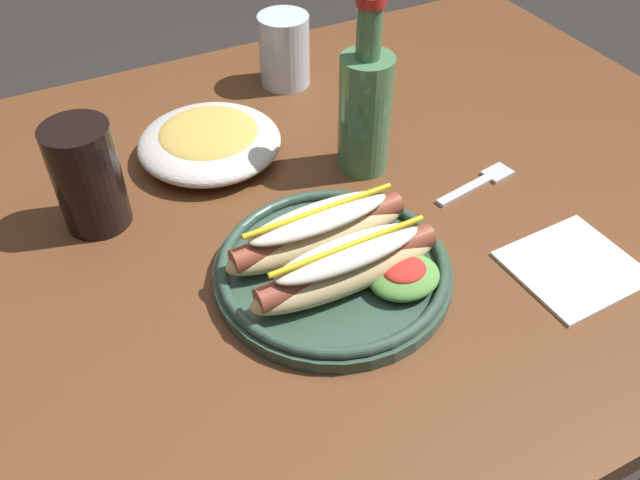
# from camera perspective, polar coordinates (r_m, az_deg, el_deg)

# --- Properties ---
(dining_table) EXTENTS (1.33, 0.85, 0.74)m
(dining_table) POSITION_cam_1_polar(r_m,az_deg,el_deg) (0.85, -5.23, -3.49)
(dining_table) COLOR brown
(dining_table) RESTS_ON ground_plane
(hot_dog_plate) EXTENTS (0.25, 0.25, 0.08)m
(hot_dog_plate) POSITION_cam_1_polar(r_m,az_deg,el_deg) (0.69, 1.38, -1.80)
(hot_dog_plate) COLOR #334C3D
(hot_dog_plate) RESTS_ON dining_table
(fork) EXTENTS (0.12, 0.04, 0.00)m
(fork) POSITION_cam_1_polar(r_m,az_deg,el_deg) (0.85, 13.68, 4.87)
(fork) COLOR silver
(fork) RESTS_ON dining_table
(soda_cup) EXTENTS (0.08, 0.08, 0.13)m
(soda_cup) POSITION_cam_1_polar(r_m,az_deg,el_deg) (0.78, -19.46, 5.17)
(soda_cup) COLOR black
(soda_cup) RESTS_ON dining_table
(water_cup) EXTENTS (0.07, 0.07, 0.11)m
(water_cup) POSITION_cam_1_polar(r_m,az_deg,el_deg) (1.01, -3.10, 16.05)
(water_cup) COLOR silver
(water_cup) RESTS_ON dining_table
(glass_bottle) EXTENTS (0.07, 0.07, 0.22)m
(glass_bottle) POSITION_cam_1_polar(r_m,az_deg,el_deg) (0.81, 3.92, 11.38)
(glass_bottle) COLOR #4C7F51
(glass_bottle) RESTS_ON dining_table
(side_bowl) EXTENTS (0.18, 0.18, 0.05)m
(side_bowl) POSITION_cam_1_polar(r_m,az_deg,el_deg) (0.87, -9.34, 8.52)
(side_bowl) COLOR silver
(side_bowl) RESTS_ON dining_table
(napkin) EXTENTS (0.13, 0.13, 0.00)m
(napkin) POSITION_cam_1_polar(r_m,az_deg,el_deg) (0.77, 21.02, -2.17)
(napkin) COLOR white
(napkin) RESTS_ON dining_table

